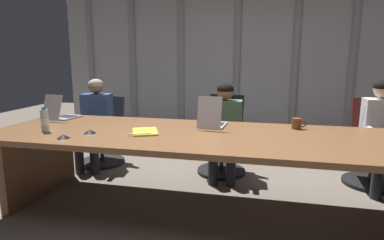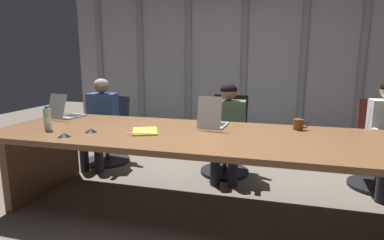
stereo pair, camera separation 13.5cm
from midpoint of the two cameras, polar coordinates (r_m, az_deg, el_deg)
ground_plane at (r=3.15m, az=4.10°, el=-15.85°), size 12.43×12.43×0.00m
conference_table at (r=2.93m, az=4.26°, el=-5.22°), size 4.08×1.23×0.75m
curtain_backdrop at (r=5.51m, az=10.05°, el=11.85°), size 6.22×0.17×3.03m
laptop_left_end at (r=3.88m, az=-20.50°, el=1.13°), size 0.28×0.42×0.29m
laptop_left_mid at (r=3.16m, az=4.96°, el=-0.25°), size 0.25×0.41×0.32m
office_chair_left_end at (r=4.57m, az=-13.74°, el=-3.05°), size 0.60×0.60×0.90m
office_chair_left_mid at (r=4.05m, az=7.04°, el=-4.36°), size 0.60×0.60×0.96m
office_chair_center at (r=4.17m, az=31.03°, el=-5.44°), size 0.60×0.60×0.96m
person_left_end at (r=4.38m, az=-15.18°, el=0.49°), size 0.41×0.57×1.15m
person_left_mid at (r=3.82m, az=7.30°, el=-0.83°), size 0.44×0.56×1.12m
water_bottle_primary at (r=3.29m, az=-23.23°, el=0.11°), size 0.07×0.07×0.23m
coffee_mug_near at (r=3.24m, az=19.57°, el=-0.76°), size 0.14×0.09×0.10m
conference_mic_left_side at (r=2.97m, az=-20.58°, el=-2.52°), size 0.11×0.11×0.03m
conference_mic_middle at (r=3.08m, az=-16.36°, el=-1.80°), size 0.11×0.11×0.03m
spiral_notepad at (r=2.99m, az=-7.11°, el=-2.00°), size 0.32×0.37×0.03m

